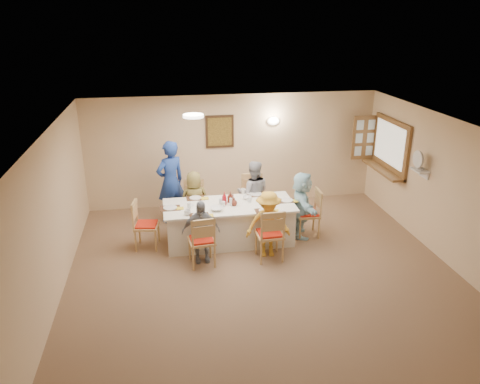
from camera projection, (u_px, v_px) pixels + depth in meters
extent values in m
plane|color=brown|center=(266.00, 280.00, 7.71)|extent=(7.00, 7.00, 0.00)
plane|color=beige|center=(233.00, 150.00, 10.49)|extent=(6.50, 0.00, 6.50)
plane|color=beige|center=(358.00, 368.00, 4.04)|extent=(6.50, 0.00, 6.50)
plane|color=beige|center=(48.00, 226.00, 6.75)|extent=(0.00, 7.00, 7.00)
plane|color=beige|center=(458.00, 198.00, 7.77)|extent=(0.00, 7.00, 7.00)
plane|color=white|center=(270.00, 132.00, 6.82)|extent=(7.00, 7.00, 0.00)
cube|color=#432A17|center=(220.00, 131.00, 10.25)|extent=(0.62, 0.04, 0.72)
cube|color=black|center=(220.00, 132.00, 10.23)|extent=(0.52, 0.02, 0.62)
ellipsoid|color=white|center=(273.00, 121.00, 10.34)|extent=(0.26, 0.09, 0.18)
cylinder|color=white|center=(193.00, 116.00, 8.05)|extent=(0.36, 0.36, 0.05)
cube|color=brown|center=(391.00, 146.00, 9.89)|extent=(0.06, 1.50, 1.15)
cube|color=brown|center=(383.00, 170.00, 10.06)|extent=(0.30, 1.50, 0.05)
cube|color=brown|center=(364.00, 138.00, 10.55)|extent=(0.55, 0.04, 1.00)
cube|color=white|center=(420.00, 170.00, 8.67)|extent=(0.22, 0.36, 0.03)
cube|color=white|center=(229.00, 223.00, 8.92)|extent=(2.46, 1.04, 0.76)
imported|color=olive|center=(195.00, 201.00, 9.37)|extent=(0.68, 0.51, 1.22)
imported|color=#96959E|center=(253.00, 193.00, 9.53)|extent=(0.81, 0.71, 1.37)
imported|color=gray|center=(201.00, 231.00, 8.13)|extent=(0.67, 0.28, 1.14)
imported|color=gold|center=(268.00, 224.00, 8.31)|extent=(0.86, 0.57, 1.23)
imported|color=#C1F2FF|center=(302.00, 205.00, 9.05)|extent=(1.30, 0.63, 1.32)
imported|color=#203E94|center=(171.00, 182.00, 9.64)|extent=(0.99, 0.96, 1.74)
cube|color=#472B19|center=(199.00, 215.00, 8.30)|extent=(0.34, 0.26, 0.01)
cylinder|color=white|center=(199.00, 215.00, 8.30)|extent=(0.24, 0.24, 0.01)
cube|color=yellow|center=(210.00, 215.00, 8.28)|extent=(0.14, 0.14, 0.01)
cube|color=#472B19|center=(265.00, 211.00, 8.49)|extent=(0.36, 0.27, 0.01)
cylinder|color=white|center=(265.00, 210.00, 8.49)|extent=(0.23, 0.23, 0.01)
cube|color=yellow|center=(275.00, 211.00, 8.47)|extent=(0.14, 0.14, 0.01)
cube|color=#472B19|center=(195.00, 198.00, 9.08)|extent=(0.35, 0.26, 0.01)
cylinder|color=white|center=(195.00, 198.00, 9.07)|extent=(0.23, 0.23, 0.01)
cube|color=yellow|center=(205.00, 198.00, 9.06)|extent=(0.14, 0.14, 0.01)
cube|color=#472B19|center=(256.00, 194.00, 9.27)|extent=(0.36, 0.27, 0.01)
cylinder|color=white|center=(256.00, 194.00, 9.26)|extent=(0.24, 0.24, 0.02)
cube|color=yellow|center=(265.00, 194.00, 9.25)|extent=(0.14, 0.14, 0.01)
cube|color=#472B19|center=(170.00, 208.00, 8.61)|extent=(0.38, 0.28, 0.01)
cylinder|color=white|center=(170.00, 208.00, 8.61)|extent=(0.25, 0.25, 0.02)
cube|color=yellow|center=(180.00, 208.00, 8.59)|extent=(0.13, 0.13, 0.01)
cube|color=#472B19|center=(287.00, 201.00, 8.96)|extent=(0.33, 0.25, 0.01)
cylinder|color=white|center=(287.00, 200.00, 8.96)|extent=(0.24, 0.24, 0.02)
cube|color=yellow|center=(297.00, 201.00, 8.94)|extent=(0.14, 0.14, 0.01)
imported|color=white|center=(188.00, 213.00, 8.31)|extent=(0.14, 0.14, 0.09)
imported|color=white|center=(243.00, 191.00, 9.32)|extent=(0.17, 0.17, 0.09)
imported|color=white|center=(217.00, 209.00, 8.52)|extent=(0.24, 0.24, 0.06)
imported|color=white|center=(247.00, 198.00, 9.04)|extent=(0.20, 0.20, 0.06)
imported|color=#AB0E18|center=(224.00, 198.00, 8.75)|extent=(0.12, 0.12, 0.24)
imported|color=maroon|center=(231.00, 197.00, 8.85)|extent=(0.17, 0.17, 0.22)
imported|color=maroon|center=(234.00, 202.00, 8.72)|extent=(0.20, 0.20, 0.16)
cylinder|color=silver|center=(221.00, 201.00, 8.79)|extent=(0.07, 0.07, 0.10)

